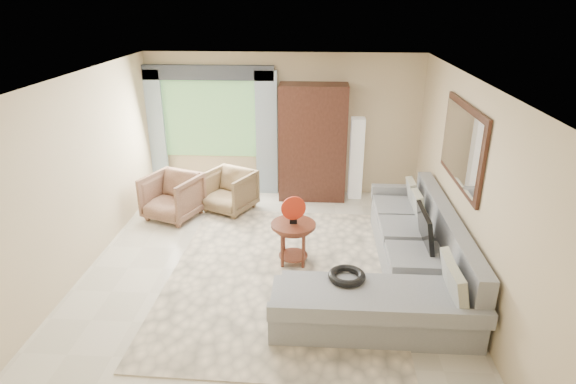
# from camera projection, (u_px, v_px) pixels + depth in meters

# --- Properties ---
(ground) EXTENTS (6.00, 6.00, 0.00)m
(ground) POSITION_uv_depth(u_px,v_px,m) (268.00, 272.00, 6.57)
(ground) COLOR silver
(ground) RESTS_ON ground
(area_rug) EXTENTS (3.09, 4.07, 0.02)m
(area_rug) POSITION_uv_depth(u_px,v_px,m) (283.00, 274.00, 6.51)
(area_rug) COLOR #FBE6C6
(area_rug) RESTS_ON ground
(sectional_sofa) EXTENTS (2.30, 3.46, 0.90)m
(sectional_sofa) POSITION_uv_depth(u_px,v_px,m) (404.00, 265.00, 6.20)
(sectional_sofa) COLOR #95979D
(sectional_sofa) RESTS_ON ground
(tv_screen) EXTENTS (0.14, 0.74, 0.48)m
(tv_screen) POSITION_uv_depth(u_px,v_px,m) (425.00, 228.00, 6.22)
(tv_screen) COLOR black
(tv_screen) RESTS_ON sectional_sofa
(garden_hose) EXTENTS (0.43, 0.43, 0.09)m
(garden_hose) POSITION_uv_depth(u_px,v_px,m) (347.00, 276.00, 5.47)
(garden_hose) COLOR black
(garden_hose) RESTS_ON sectional_sofa
(coffee_table) EXTENTS (0.62, 0.62, 0.62)m
(coffee_table) POSITION_uv_depth(u_px,v_px,m) (293.00, 243.00, 6.68)
(coffee_table) COLOR #4C2114
(coffee_table) RESTS_ON ground
(red_disc) EXTENTS (0.34, 0.10, 0.34)m
(red_disc) POSITION_uv_depth(u_px,v_px,m) (293.00, 208.00, 6.48)
(red_disc) COLOR red
(red_disc) RESTS_ON coffee_table
(armchair_left) EXTENTS (1.06, 1.07, 0.76)m
(armchair_left) POSITION_uv_depth(u_px,v_px,m) (172.00, 197.00, 8.07)
(armchair_left) COLOR #90634E
(armchair_left) RESTS_ON ground
(armchair_right) EXTENTS (1.04, 1.05, 0.72)m
(armchair_right) POSITION_uv_depth(u_px,v_px,m) (229.00, 191.00, 8.35)
(armchair_right) COLOR olive
(armchair_right) RESTS_ON ground
(potted_plant) EXTENTS (0.62, 0.58, 0.56)m
(potted_plant) POSITION_uv_depth(u_px,v_px,m) (175.00, 189.00, 8.67)
(potted_plant) COLOR #999999
(potted_plant) RESTS_ON ground
(armoire) EXTENTS (1.20, 0.55, 2.10)m
(armoire) POSITION_uv_depth(u_px,v_px,m) (313.00, 143.00, 8.66)
(armoire) COLOR #321810
(armoire) RESTS_ON ground
(floor_lamp) EXTENTS (0.24, 0.24, 1.50)m
(floor_lamp) POSITION_uv_depth(u_px,v_px,m) (356.00, 158.00, 8.78)
(floor_lamp) COLOR silver
(floor_lamp) RESTS_ON ground
(window) EXTENTS (1.80, 0.04, 1.40)m
(window) POSITION_uv_depth(u_px,v_px,m) (210.00, 119.00, 8.86)
(window) COLOR #669E59
(window) RESTS_ON wall_back
(curtain_left) EXTENTS (0.40, 0.08, 2.30)m
(curtain_left) POSITION_uv_depth(u_px,v_px,m) (154.00, 132.00, 8.94)
(curtain_left) COLOR #9EB7CC
(curtain_left) RESTS_ON ground
(curtain_right) EXTENTS (0.40, 0.08, 2.30)m
(curtain_right) POSITION_uv_depth(u_px,v_px,m) (267.00, 134.00, 8.82)
(curtain_right) COLOR #9EB7CC
(curtain_right) RESTS_ON ground
(valance) EXTENTS (2.40, 0.12, 0.26)m
(valance) POSITION_uv_depth(u_px,v_px,m) (207.00, 73.00, 8.48)
(valance) COLOR #1E232D
(valance) RESTS_ON wall_back
(wall_mirror) EXTENTS (0.05, 1.70, 1.05)m
(wall_mirror) POSITION_uv_depth(u_px,v_px,m) (462.00, 145.00, 6.09)
(wall_mirror) COLOR black
(wall_mirror) RESTS_ON wall_right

